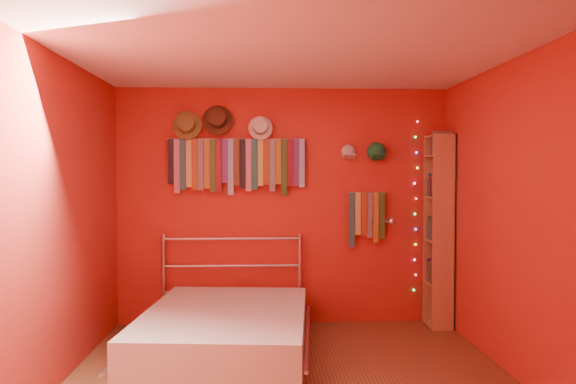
{
  "coord_description": "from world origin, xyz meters",
  "views": [
    {
      "loc": [
        -0.2,
        -4.21,
        1.61
      ],
      "look_at": [
        0.02,
        0.9,
        1.43
      ],
      "focal_mm": 35.0,
      "sensor_mm": 36.0,
      "label": 1
    }
  ],
  "objects": [
    {
      "name": "tie_rack",
      "position": [
        -0.49,
        1.68,
        1.71
      ],
      "size": [
        1.45,
        0.03,
        0.6
      ],
      "color": "#BABABF",
      "rests_on": "back_wall"
    },
    {
      "name": "fedora_white",
      "position": [
        -0.24,
        1.66,
        2.08
      ],
      "size": [
        0.25,
        0.14,
        0.25
      ],
      "rotation": [
        1.36,
        0.0,
        0.0
      ],
      "color": "silver",
      "rests_on": "back_wall"
    },
    {
      "name": "reading_lamp",
      "position": [
        1.11,
        1.51,
        1.11
      ],
      "size": [
        0.07,
        0.31,
        0.09
      ],
      "color": "#BABABF",
      "rests_on": "back_wall"
    },
    {
      "name": "ground",
      "position": [
        0.0,
        0.0,
        0.0
      ],
      "size": [
        3.5,
        3.5,
        0.0
      ],
      "primitive_type": "plane",
      "color": "brown",
      "rests_on": "ground"
    },
    {
      "name": "left_wall",
      "position": [
        -1.75,
        0.0,
        1.25
      ],
      "size": [
        0.02,
        3.5,
        2.5
      ],
      "primitive_type": "cube",
      "color": "maroon",
      "rests_on": "ground"
    },
    {
      "name": "fedora_brown",
      "position": [
        -0.69,
        1.65,
        2.16
      ],
      "size": [
        0.32,
        0.17,
        0.31
      ],
      "rotation": [
        1.36,
        0.0,
        0.0
      ],
      "color": "#422817",
      "rests_on": "back_wall"
    },
    {
      "name": "bookshelf",
      "position": [
        1.66,
        1.53,
        1.02
      ],
      "size": [
        0.25,
        0.34,
        2.0
      ],
      "color": "#AE814E",
      "rests_on": "ground"
    },
    {
      "name": "right_wall",
      "position": [
        1.75,
        0.0,
        1.25
      ],
      "size": [
        0.02,
        3.5,
        2.5
      ],
      "primitive_type": "cube",
      "color": "maroon",
      "rests_on": "ground"
    },
    {
      "name": "small_tie_rack",
      "position": [
        0.89,
        1.69,
        1.16
      ],
      "size": [
        0.4,
        0.03,
        0.59
      ],
      "color": "#BABABF",
      "rests_on": "back_wall"
    },
    {
      "name": "cap_white",
      "position": [
        0.69,
        1.7,
        1.83
      ],
      "size": [
        0.17,
        0.21,
        0.17
      ],
      "color": "silver",
      "rests_on": "back_wall"
    },
    {
      "name": "cap_green",
      "position": [
        0.99,
        1.7,
        1.83
      ],
      "size": [
        0.19,
        0.24,
        0.19
      ],
      "color": "#1A763B",
      "rests_on": "back_wall"
    },
    {
      "name": "fedora_olive",
      "position": [
        -1.0,
        1.65,
        2.11
      ],
      "size": [
        0.31,
        0.17,
        0.3
      ],
      "rotation": [
        1.36,
        0.0,
        0.0
      ],
      "color": "olive",
      "rests_on": "back_wall"
    },
    {
      "name": "back_wall",
      "position": [
        0.0,
        1.75,
        1.25
      ],
      "size": [
        3.5,
        0.02,
        2.5
      ],
      "primitive_type": "cube",
      "color": "maroon",
      "rests_on": "ground"
    },
    {
      "name": "bed",
      "position": [
        -0.54,
        0.64,
        0.23
      ],
      "size": [
        1.63,
        2.06,
        0.97
      ],
      "rotation": [
        0.0,
        0.0,
        -0.09
      ],
      "color": "#BABABF",
      "rests_on": "ground"
    },
    {
      "name": "ceiling",
      "position": [
        0.0,
        0.0,
        2.5
      ],
      "size": [
        3.5,
        3.5,
        0.02
      ],
      "primitive_type": "cube",
      "color": "white",
      "rests_on": "back_wall"
    },
    {
      "name": "fairy_lights",
      "position": [
        1.42,
        1.71,
        1.25
      ],
      "size": [
        0.05,
        0.02,
        1.83
      ],
      "color": "#FF3333",
      "rests_on": "back_wall"
    }
  ]
}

